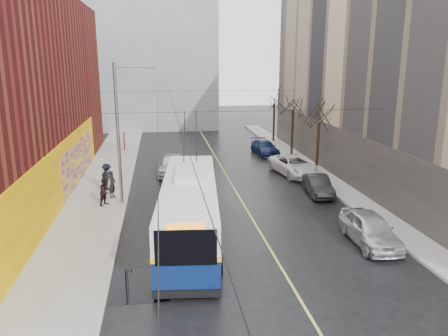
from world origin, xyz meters
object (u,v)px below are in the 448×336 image
(trolleybus, at_px, (190,208))
(parked_car_a, at_px, (370,229))
(tree_mid, at_px, (293,101))
(tree_far, at_px, (275,96))
(pedestrian_c, at_px, (107,177))
(pedestrian_a, at_px, (112,184))
(parked_car_d, at_px, (265,147))
(pedestrian_b, at_px, (105,192))
(parked_car_c, at_px, (294,165))
(streetlight_pole, at_px, (121,131))
(parked_car_b, at_px, (318,185))
(following_car, at_px, (171,164))
(tree_near, at_px, (319,113))

(trolleybus, relative_size, parked_car_a, 2.72)
(tree_mid, bearing_deg, tree_far, 90.00)
(tree_mid, xyz_separation_m, pedestrian_c, (-16.54, -9.87, -4.15))
(pedestrian_a, bearing_deg, pedestrian_c, 34.54)
(parked_car_d, distance_m, pedestrian_c, 17.61)
(tree_mid, xyz_separation_m, pedestrian_b, (-16.27, -13.33, -4.21))
(parked_car_c, xyz_separation_m, pedestrian_c, (-14.54, -2.60, 0.32))
(streetlight_pole, bearing_deg, parked_car_b, 1.14)
(pedestrian_a, bearing_deg, following_car, -15.30)
(parked_car_c, bearing_deg, parked_car_b, -99.75)
(tree_near, bearing_deg, parked_car_a, -99.40)
(tree_near, relative_size, tree_mid, 0.96)
(streetlight_pole, height_order, parked_car_b, streetlight_pole)
(tree_near, distance_m, pedestrian_a, 17.14)
(parked_car_c, distance_m, following_car, 10.02)
(parked_car_a, bearing_deg, tree_near, 82.64)
(parked_car_c, distance_m, parked_car_d, 8.07)
(pedestrian_c, bearing_deg, tree_near, -118.85)
(pedestrian_c, bearing_deg, parked_car_d, -91.48)
(tree_near, height_order, pedestrian_c, tree_near)
(trolleybus, height_order, parked_car_d, trolleybus)
(streetlight_pole, distance_m, parked_car_c, 14.90)
(trolleybus, xyz_separation_m, pedestrian_b, (-4.94, 5.76, -0.63))
(parked_car_c, height_order, pedestrian_c, pedestrian_c)
(parked_car_d, relative_size, following_car, 0.97)
(pedestrian_a, bearing_deg, tree_mid, -35.11)
(following_car, bearing_deg, trolleybus, -78.07)
(trolleybus, relative_size, parked_car_d, 2.74)
(streetlight_pole, relative_size, parked_car_d, 1.93)
(tree_far, relative_size, pedestrian_b, 3.70)
(parked_car_d, bearing_deg, parked_car_c, -91.24)
(parked_car_a, distance_m, parked_car_b, 8.34)
(tree_far, height_order, following_car, tree_far)
(pedestrian_c, bearing_deg, parked_car_b, -139.85)
(trolleybus, height_order, pedestrian_a, trolleybus)
(streetlight_pole, xyz_separation_m, tree_near, (15.14, 6.00, 0.13))
(streetlight_pole, height_order, parked_car_d, streetlight_pole)
(trolleybus, distance_m, pedestrian_b, 7.61)
(following_car, bearing_deg, parked_car_c, 0.12)
(tree_mid, bearing_deg, tree_near, -90.00)
(streetlight_pole, relative_size, tree_near, 1.41)
(parked_car_b, distance_m, parked_car_c, 5.46)
(tree_near, height_order, following_car, tree_near)
(parked_car_c, bearing_deg, parked_car_d, 83.95)
(trolleybus, bearing_deg, pedestrian_b, 135.91)
(trolleybus, bearing_deg, pedestrian_c, 124.75)
(tree_near, xyz_separation_m, pedestrian_c, (-16.54, -2.87, -3.88))
(following_car, bearing_deg, pedestrian_a, -114.25)
(following_car, bearing_deg, parked_car_a, -48.66)
(tree_near, xyz_separation_m, tree_far, (0.00, 14.00, 0.17))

